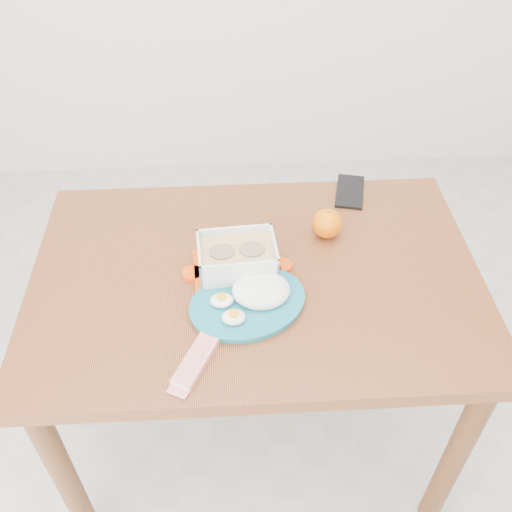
{
  "coord_description": "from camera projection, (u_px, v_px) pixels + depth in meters",
  "views": [
    {
      "loc": [
        -0.1,
        -0.85,
        1.78
      ],
      "look_at": [
        -0.04,
        0.16,
        0.81
      ],
      "focal_mm": 40.0,
      "sensor_mm": 36.0,
      "label": 1
    }
  ],
  "objects": [
    {
      "name": "dining_table",
      "position": [
        256.0,
        301.0,
        1.52
      ],
      "size": [
        1.14,
        0.76,
        0.75
      ],
      "rotation": [
        0.0,
        0.0,
        0.0
      ],
      "color": "brown",
      "rests_on": "ground"
    },
    {
      "name": "candy_bar",
      "position": [
        201.0,
        353.0,
        1.25
      ],
      "size": [
        0.13,
        0.19,
        0.02
      ],
      "primitive_type": "cube",
      "rotation": [
        0.0,
        0.0,
        1.11
      ],
      "color": "red",
      "rests_on": "dining_table"
    },
    {
      "name": "ground",
      "position": [
        271.0,
        472.0,
        1.84
      ],
      "size": [
        3.5,
        3.5,
        0.0
      ],
      "primitive_type": "plane",
      "color": "#B7B7B2",
      "rests_on": "ground"
    },
    {
      "name": "food_container",
      "position": [
        237.0,
        259.0,
        1.42
      ],
      "size": [
        0.23,
        0.18,
        0.09
      ],
      "rotation": [
        0.0,
        0.0,
        0.07
      ],
      "color": "#F74707",
      "rests_on": "dining_table"
    },
    {
      "name": "orange_fruit",
      "position": [
        327.0,
        224.0,
        1.52
      ],
      "size": [
        0.08,
        0.08,
        0.08
      ],
      "primitive_type": "sphere",
      "color": "#FF6F05",
      "rests_on": "dining_table"
    },
    {
      "name": "rice_plate",
      "position": [
        252.0,
        297.0,
        1.35
      ],
      "size": [
        0.36,
        0.36,
        0.08
      ],
      "rotation": [
        0.0,
        0.0,
        0.37
      ],
      "color": "#187386",
      "rests_on": "dining_table"
    },
    {
      "name": "smartphone",
      "position": [
        350.0,
        192.0,
        1.69
      ],
      "size": [
        0.11,
        0.17,
        0.01
      ],
      "primitive_type": "cube",
      "rotation": [
        0.0,
        0.0,
        -0.23
      ],
      "color": "black",
      "rests_on": "dining_table"
    }
  ]
}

